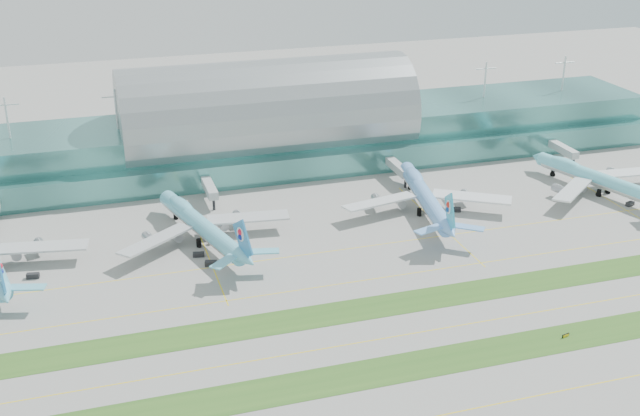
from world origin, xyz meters
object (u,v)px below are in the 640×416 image
object	(u,v)px
airliner_c	(425,195)
airliner_d	(597,178)
terminal	(268,130)
airliner_b	(201,224)
taxiway_sign_east	(566,336)

from	to	relation	value
airliner_c	airliner_d	world-z (taller)	airliner_c
terminal	airliner_b	world-z (taller)	terminal
airliner_d	airliner_c	bearing A→B (deg)	161.19
terminal	airliner_c	xyz separation A→B (m)	(41.57, -67.00, -8.22)
airliner_b	airliner_c	distance (m)	81.27
airliner_b	taxiway_sign_east	world-z (taller)	airliner_b
taxiway_sign_east	airliner_b	bearing A→B (deg)	120.11
airliner_d	terminal	bearing A→B (deg)	131.27
terminal	airliner_d	world-z (taller)	terminal
terminal	airliner_b	distance (m)	79.42
airliner_c	airliner_d	size ratio (longest dim) A/B	1.07
airliner_b	taxiway_sign_east	size ratio (longest dim) A/B	29.12
terminal	taxiway_sign_east	world-z (taller)	terminal
taxiway_sign_east	terminal	bearing A→B (deg)	92.31
airliner_b	airliner_d	size ratio (longest dim) A/B	1.04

